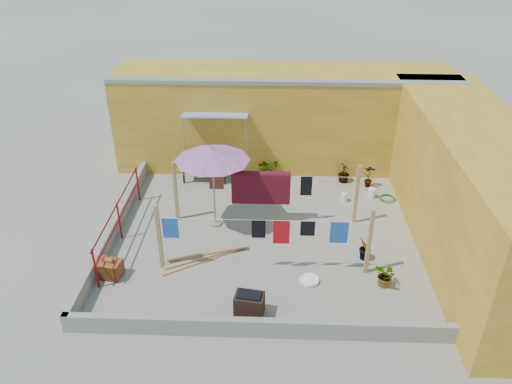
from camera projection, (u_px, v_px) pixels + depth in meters
ground at (265, 237)px, 13.52m from camera, size 80.00×80.00×0.00m
wall_back at (283, 117)px, 16.76m from camera, size 11.00×3.27×3.21m
wall_right at (471, 189)px, 12.54m from camera, size 2.40×9.00×3.20m
parapet_front at (261, 328)px, 10.31m from camera, size 8.30×0.16×0.44m
parapet_left at (115, 227)px, 13.54m from camera, size 0.16×7.30×0.44m
red_railing at (119, 215)px, 13.11m from camera, size 0.05×4.20×1.10m
clothesline_rig at (262, 194)px, 13.46m from camera, size 5.09×2.35×1.80m
patio_umbrella at (212, 155)px, 12.98m from camera, size 2.61×2.61×2.40m
outdoor_table at (205, 162)px, 16.03m from camera, size 1.52×0.78×0.71m
brick_stack at (109, 269)px, 11.98m from camera, size 0.65×0.53×0.51m
lumber_pile at (204, 257)px, 12.64m from camera, size 2.07×1.27×0.13m
brazier at (249, 304)px, 10.84m from camera, size 0.69×0.51×0.57m
white_basin at (309, 280)px, 11.89m from camera, size 0.48×0.48×0.08m
water_jug_a at (344, 197)px, 15.06m from camera, size 0.20×0.20×0.32m
water_jug_b at (372, 193)px, 15.26m from camera, size 0.23×0.23×0.35m
green_hose at (387, 198)px, 15.22m from camera, size 0.52×0.52×0.08m
plant_back_a at (268, 170)px, 16.09m from camera, size 0.93×0.91×0.78m
plant_back_b at (344, 173)px, 16.04m from camera, size 0.42×0.42×0.66m
plant_right_a at (369, 176)px, 15.73m from camera, size 0.45×0.35×0.78m
plant_right_b at (365, 249)px, 12.48m from camera, size 0.43×0.46×0.69m
plant_right_c at (386, 276)px, 11.63m from camera, size 0.66×0.69×0.59m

